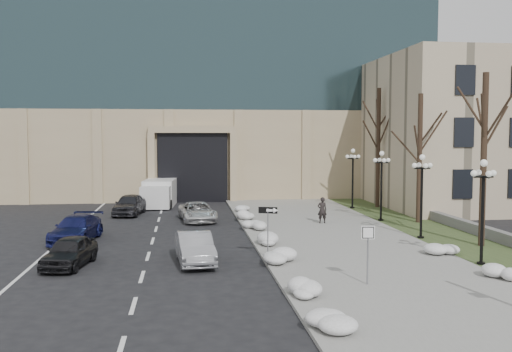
{
  "coord_description": "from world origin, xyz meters",
  "views": [
    {
      "loc": [
        -4.74,
        -17.46,
        5.83
      ],
      "look_at": [
        -0.69,
        14.5,
        3.5
      ],
      "focal_mm": 40.0,
      "sensor_mm": 36.0,
      "label": 1
    }
  ],
  "objects_px": {
    "car_d": "(197,212)",
    "box_truck": "(160,193)",
    "car_c": "(76,229)",
    "lamppost_b": "(422,185)",
    "car_b": "(195,248)",
    "one_way_sign": "(271,216)",
    "lamppost_a": "(483,198)",
    "lamppost_c": "(381,176)",
    "lamppost_d": "(353,170)",
    "car_a": "(69,252)",
    "pedestrian": "(322,210)",
    "car_e": "(130,204)",
    "keep_sign": "(368,242)"
  },
  "relations": [
    {
      "from": "box_truck",
      "to": "lamppost_a",
      "type": "height_order",
      "value": "lamppost_a"
    },
    {
      "from": "car_d",
      "to": "keep_sign",
      "type": "distance_m",
      "value": 18.67
    },
    {
      "from": "car_c",
      "to": "one_way_sign",
      "type": "relative_size",
      "value": 1.94
    },
    {
      "from": "lamppost_b",
      "to": "one_way_sign",
      "type": "bearing_deg",
      "value": -155.69
    },
    {
      "from": "one_way_sign",
      "to": "lamppost_b",
      "type": "relative_size",
      "value": 0.52
    },
    {
      "from": "one_way_sign",
      "to": "car_e",
      "type": "bearing_deg",
      "value": 134.21
    },
    {
      "from": "car_b",
      "to": "lamppost_a",
      "type": "distance_m",
      "value": 13.0
    },
    {
      "from": "box_truck",
      "to": "lamppost_c",
      "type": "xyz_separation_m",
      "value": [
        15.04,
        -10.9,
        2.03
      ]
    },
    {
      "from": "pedestrian",
      "to": "lamppost_b",
      "type": "xyz_separation_m",
      "value": [
        4.2,
        -5.81,
        2.11
      ]
    },
    {
      "from": "car_c",
      "to": "lamppost_b",
      "type": "xyz_separation_m",
      "value": [
        18.93,
        -1.9,
        2.37
      ]
    },
    {
      "from": "lamppost_d",
      "to": "keep_sign",
      "type": "bearing_deg",
      "value": -105.39
    },
    {
      "from": "car_b",
      "to": "car_a",
      "type": "bearing_deg",
      "value": 174.48
    },
    {
      "from": "car_b",
      "to": "box_truck",
      "type": "bearing_deg",
      "value": 91.09
    },
    {
      "from": "car_d",
      "to": "lamppost_a",
      "type": "distance_m",
      "value": 19.39
    },
    {
      "from": "car_d",
      "to": "car_e",
      "type": "height_order",
      "value": "car_e"
    },
    {
      "from": "car_d",
      "to": "one_way_sign",
      "type": "height_order",
      "value": "one_way_sign"
    },
    {
      "from": "box_truck",
      "to": "lamppost_c",
      "type": "bearing_deg",
      "value": -30.92
    },
    {
      "from": "car_b",
      "to": "keep_sign",
      "type": "xyz_separation_m",
      "value": [
        6.47,
        -4.98,
        1.04
      ]
    },
    {
      "from": "car_a",
      "to": "lamppost_c",
      "type": "distance_m",
      "value": 21.19
    },
    {
      "from": "box_truck",
      "to": "lamppost_b",
      "type": "height_order",
      "value": "lamppost_b"
    },
    {
      "from": "car_b",
      "to": "box_truck",
      "type": "height_order",
      "value": "box_truck"
    },
    {
      "from": "one_way_sign",
      "to": "lamppost_a",
      "type": "height_order",
      "value": "lamppost_a"
    },
    {
      "from": "lamppost_d",
      "to": "car_c",
      "type": "bearing_deg",
      "value": -149.62
    },
    {
      "from": "lamppost_d",
      "to": "car_a",
      "type": "bearing_deg",
      "value": -136.42
    },
    {
      "from": "car_e",
      "to": "lamppost_b",
      "type": "relative_size",
      "value": 0.94
    },
    {
      "from": "pedestrian",
      "to": "car_c",
      "type": "bearing_deg",
      "value": 14.41
    },
    {
      "from": "lamppost_a",
      "to": "lamppost_c",
      "type": "height_order",
      "value": "same"
    },
    {
      "from": "car_b",
      "to": "box_truck",
      "type": "xyz_separation_m",
      "value": [
        -2.45,
        21.65,
        0.33
      ]
    },
    {
      "from": "pedestrian",
      "to": "lamppost_d",
      "type": "xyz_separation_m",
      "value": [
        4.2,
        7.19,
        2.11
      ]
    },
    {
      "from": "car_a",
      "to": "car_d",
      "type": "relative_size",
      "value": 0.84
    },
    {
      "from": "car_a",
      "to": "lamppost_a",
      "type": "height_order",
      "value": "lamppost_a"
    },
    {
      "from": "box_truck",
      "to": "car_d",
      "type": "bearing_deg",
      "value": -67.35
    },
    {
      "from": "box_truck",
      "to": "lamppost_b",
      "type": "relative_size",
      "value": 1.46
    },
    {
      "from": "car_e",
      "to": "lamppost_d",
      "type": "height_order",
      "value": "lamppost_d"
    },
    {
      "from": "car_d",
      "to": "box_truck",
      "type": "xyz_separation_m",
      "value": [
        -2.86,
        9.0,
        0.39
      ]
    },
    {
      "from": "lamppost_d",
      "to": "box_truck",
      "type": "bearing_deg",
      "value": 163.7
    },
    {
      "from": "keep_sign",
      "to": "lamppost_b",
      "type": "bearing_deg",
      "value": 63.6
    },
    {
      "from": "lamppost_c",
      "to": "car_c",
      "type": "bearing_deg",
      "value": -166.35
    },
    {
      "from": "one_way_sign",
      "to": "pedestrian",
      "type": "bearing_deg",
      "value": 81.9
    },
    {
      "from": "car_b",
      "to": "one_way_sign",
      "type": "distance_m",
      "value": 3.78
    },
    {
      "from": "one_way_sign",
      "to": "lamppost_d",
      "type": "relative_size",
      "value": 0.52
    },
    {
      "from": "pedestrian",
      "to": "box_truck",
      "type": "bearing_deg",
      "value": -47.34
    },
    {
      "from": "box_truck",
      "to": "pedestrian",
      "type": "bearing_deg",
      "value": -41.91
    },
    {
      "from": "car_e",
      "to": "keep_sign",
      "type": "distance_m",
      "value": 23.99
    },
    {
      "from": "pedestrian",
      "to": "lamppost_c",
      "type": "xyz_separation_m",
      "value": [
        4.2,
        0.69,
        2.11
      ]
    },
    {
      "from": "car_c",
      "to": "lamppost_d",
      "type": "bearing_deg",
      "value": 38.41
    },
    {
      "from": "box_truck",
      "to": "car_b",
      "type": "bearing_deg",
      "value": -78.54
    },
    {
      "from": "one_way_sign",
      "to": "lamppost_b",
      "type": "bearing_deg",
      "value": 42.38
    },
    {
      "from": "car_d",
      "to": "lamppost_a",
      "type": "xyz_separation_m",
      "value": [
        12.17,
        -14.9,
        2.42
      ]
    },
    {
      "from": "car_b",
      "to": "pedestrian",
      "type": "height_order",
      "value": "pedestrian"
    }
  ]
}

